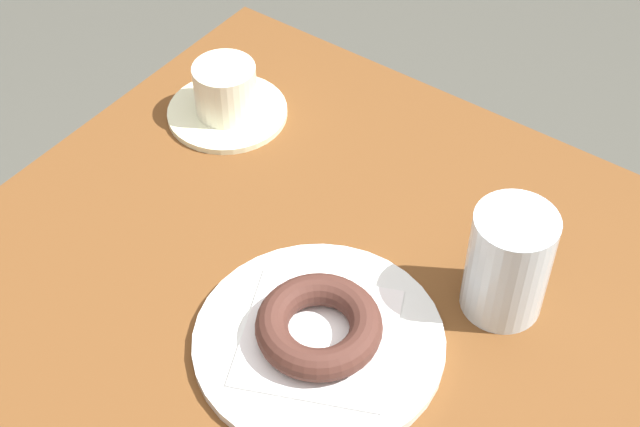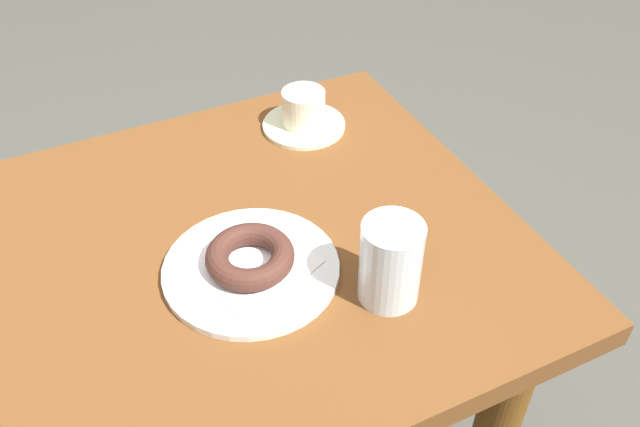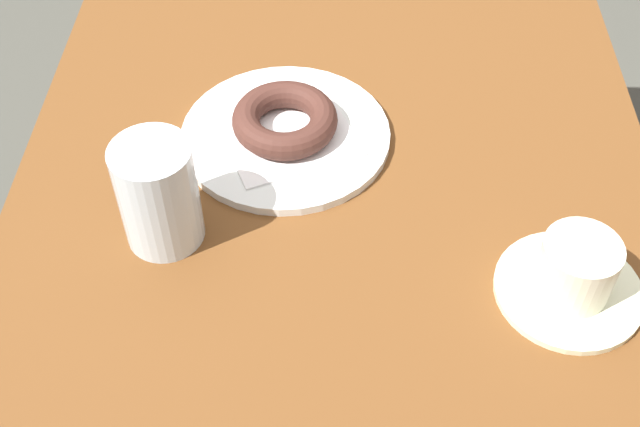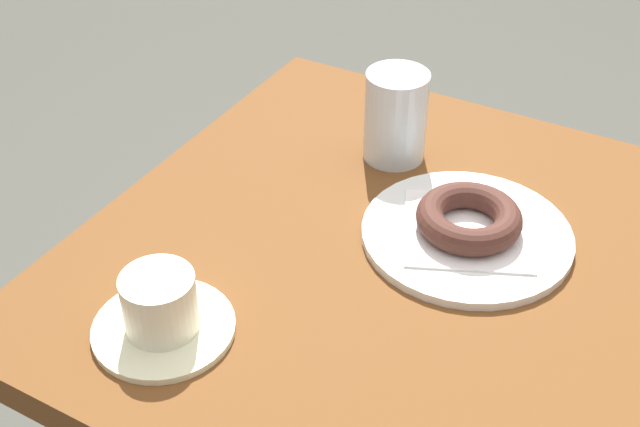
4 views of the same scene
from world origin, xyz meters
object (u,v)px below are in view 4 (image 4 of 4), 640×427
at_px(plate_chocolate_ring, 467,235).
at_px(water_glass, 396,116).
at_px(coffee_cup, 161,310).
at_px(donut_chocolate_ring, 469,218).

bearing_deg(plate_chocolate_ring, water_glass, -38.18).
height_order(water_glass, coffee_cup, water_glass).
bearing_deg(donut_chocolate_ring, plate_chocolate_ring, 0.00).
relative_size(water_glass, coffee_cup, 0.83).
distance_m(plate_chocolate_ring, coffee_cup, 0.34).
height_order(donut_chocolate_ring, coffee_cup, coffee_cup).
xyz_separation_m(plate_chocolate_ring, coffee_cup, (0.20, 0.28, 0.02)).
bearing_deg(plate_chocolate_ring, donut_chocolate_ring, 0.00).
relative_size(donut_chocolate_ring, water_glass, 1.01).
height_order(plate_chocolate_ring, water_glass, water_glass).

